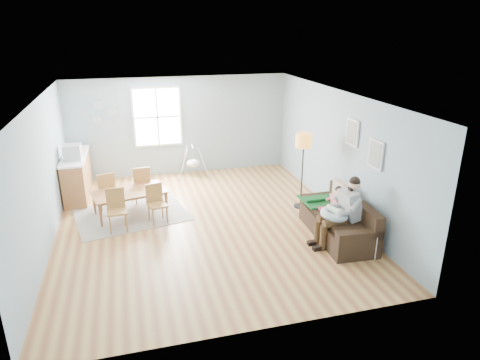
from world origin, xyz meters
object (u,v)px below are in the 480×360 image
object	(u,v)px
father	(342,210)
toddler	(334,201)
chair_se	(156,201)
monitor	(72,152)
storage_cube	(363,243)
chair_nw	(106,189)
dining_table	(131,203)
counter	(77,175)
chair_ne	(142,182)
sofa	(340,223)
floor_lamp	(304,147)
chair_sw	(116,207)
baby_swing	(193,163)

from	to	relation	value
father	toddler	bearing A→B (deg)	81.29
chair_se	monitor	size ratio (longest dim) A/B	2.15
storage_cube	chair_nw	bearing A→B (deg)	143.55
father	dining_table	size ratio (longest dim) A/B	0.86
dining_table	counter	xyz separation A→B (m)	(-1.22, 1.51, 0.25)
dining_table	chair_se	world-z (taller)	chair_se
dining_table	chair_se	distance (m)	0.74
chair_ne	monitor	distance (m)	1.73
father	sofa	bearing A→B (deg)	63.68
storage_cube	dining_table	size ratio (longest dim) A/B	0.32
father	counter	distance (m)	6.41
floor_lamp	chair_sw	bearing A→B (deg)	-178.86
floor_lamp	counter	world-z (taller)	floor_lamp
father	toddler	distance (m)	0.49
monitor	storage_cube	bearing A→B (deg)	-37.59
sofa	baby_swing	bearing A→B (deg)	117.33
father	floor_lamp	xyz separation A→B (m)	(-0.04, 1.84, 0.73)
sofa	floor_lamp	xyz separation A→B (m)	(-0.18, 1.56, 1.16)
dining_table	floor_lamp	bearing A→B (deg)	-21.21
sofa	chair_se	bearing A→B (deg)	154.61
chair_sw	dining_table	bearing A→B (deg)	66.38
chair_nw	chair_ne	bearing A→B (deg)	11.51
storage_cube	baby_swing	size ratio (longest dim) A/B	0.54
toddler	baby_swing	xyz separation A→B (m)	(-2.17, 4.14, -0.29)
chair_nw	monitor	size ratio (longest dim) A/B	2.25
monitor	toddler	bearing A→B (deg)	-31.01
chair_se	chair_nw	xyz separation A→B (m)	(-1.05, 0.97, 0.03)
toddler	chair_nw	bearing A→B (deg)	151.50
dining_table	chair_nw	size ratio (longest dim) A/B	1.80
chair_se	dining_table	bearing A→B (deg)	137.43
chair_nw	counter	world-z (taller)	counter
father	chair_se	distance (m)	3.85
father	chair_nw	distance (m)	5.25
dining_table	chair_ne	bearing A→B (deg)	53.35
sofa	chair_nw	world-z (taller)	chair_nw
father	chair_ne	distance (m)	4.70
dining_table	sofa	bearing A→B (deg)	-40.81
storage_cube	chair_sw	size ratio (longest dim) A/B	0.59
father	storage_cube	xyz separation A→B (m)	(0.21, -0.49, -0.49)
baby_swing	chair_se	bearing A→B (deg)	-114.47
sofa	monitor	bearing A→B (deg)	147.74
toddler	dining_table	xyz separation A→B (m)	(-3.93, 1.93, -0.40)
floor_lamp	chair_se	world-z (taller)	floor_lamp
sofa	chair_sw	world-z (taller)	chair_sw
sofa	toddler	bearing A→B (deg)	108.62
dining_table	toddler	bearing A→B (deg)	-38.95
father	baby_swing	xyz separation A→B (m)	(-2.10, 4.62, -0.32)
floor_lamp	storage_cube	xyz separation A→B (m)	(0.25, -2.33, -1.22)
floor_lamp	chair_nw	distance (m)	4.56
floor_lamp	chair_sw	size ratio (longest dim) A/B	2.00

